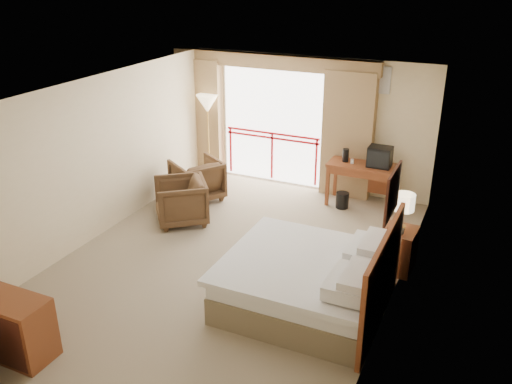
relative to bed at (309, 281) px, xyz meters
The scene contains 29 objects.
floor 1.66m from the bed, 158.15° to the left, with size 7.00×7.00×0.00m, color #857459.
ceiling 2.83m from the bed, 158.15° to the left, with size 7.00×7.00×0.00m, color white.
wall_back 4.47m from the bed, 110.05° to the left, with size 5.00×5.00×0.00m, color beige.
wall_front 3.41m from the bed, 117.29° to the right, with size 5.00×5.00×0.00m, color beige.
wall_left 4.16m from the bed, behind, with size 7.00×7.00×0.00m, color beige.
wall_right 1.52m from the bed, 30.87° to the left, with size 7.00×7.00×0.00m, color beige.
balcony_door 4.75m from the bed, 119.37° to the left, with size 2.40×2.40×0.00m, color white.
balcony_railing 4.68m from the bed, 119.49° to the left, with size 2.09×0.03×1.02m.
curtain_left 5.65m from the bed, 134.97° to the left, with size 1.00×0.26×2.50m, color olive.
curtain_right 4.10m from the bed, 99.29° to the left, with size 1.00×0.26×2.50m, color olive.
valance 5.08m from the bed, 119.98° to the left, with size 4.40×0.22×0.28m, color olive.
hvac_vent 4.53m from the bed, 92.76° to the left, with size 0.50×0.04×0.50m, color silver.
bed is the anchor object (origin of this frame).
headboard 1.00m from the bed, ahead, with size 0.06×2.10×1.30m, color #642914.
framed_art 1.77m from the bed, ahead, with size 0.04×0.72×0.60m.
nightstand 1.72m from the bed, 58.07° to the left, with size 0.47×0.56×0.67m, color #642914.
table_lamp 1.90m from the bed, 58.92° to the left, with size 0.31×0.31×0.54m.
phone 1.60m from the bed, 56.72° to the left, with size 0.20×0.15×0.09m, color black.
desk 3.64m from the bed, 93.39° to the left, with size 1.29×0.63×0.85m.
tv 3.62m from the bed, 88.63° to the left, with size 0.43×0.34×0.39m.
coffee_maker 3.66m from the bed, 98.99° to the left, with size 0.12×0.12×0.26m, color black.
cup 3.58m from the bed, 96.72° to the left, with size 0.06×0.06×0.09m, color white.
wastebasket 3.35m from the bed, 98.60° to the left, with size 0.24×0.24×0.31m, color black.
armchair_far 4.12m from the bed, 142.17° to the left, with size 0.87×0.89×0.81m, color #402B1A.
armchair_near 3.35m from the bed, 153.39° to the left, with size 0.87×0.89×0.81m, color #402B1A.
side_table 3.97m from the bed, 151.11° to the left, with size 0.48×0.48×0.53m.
book 3.97m from the bed, 151.11° to the left, with size 0.15×0.20×0.02m, color white.
floor_lamp 5.32m from the bed, 134.44° to the left, with size 0.46×0.46×1.81m.
dresser 3.83m from the bed, 140.40° to the right, with size 1.18×0.50×0.78m.
Camera 1 is at (3.47, -6.60, 4.36)m, focal length 38.00 mm.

